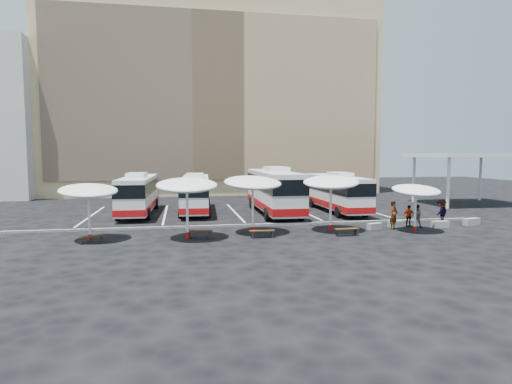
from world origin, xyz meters
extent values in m
plane|color=black|center=(0.00, 0.00, 0.00)|extent=(120.00, 120.00, 0.00)
cube|color=tan|center=(0.00, 32.00, 12.50)|extent=(42.00, 18.00, 25.00)
cube|color=tan|center=(0.00, 22.90, 12.00)|extent=(40.00, 0.30, 20.00)
cube|color=white|center=(24.00, 10.00, 5.00)|extent=(10.00, 8.00, 0.40)
cylinder|color=white|center=(20.00, 7.00, 2.40)|extent=(0.30, 0.30, 4.80)
cylinder|color=white|center=(20.00, 13.00, 2.40)|extent=(0.30, 0.30, 4.80)
cylinder|color=white|center=(28.00, 13.00, 2.40)|extent=(0.30, 0.30, 4.80)
cube|color=black|center=(0.00, 0.50, 0.07)|extent=(34.00, 0.25, 0.15)
cube|color=white|center=(-12.00, 8.00, 0.01)|extent=(0.15, 12.00, 0.01)
cube|color=white|center=(-6.00, 8.00, 0.01)|extent=(0.15, 12.00, 0.01)
cube|color=white|center=(0.00, 8.00, 0.01)|extent=(0.15, 12.00, 0.01)
cube|color=white|center=(6.00, 8.00, 0.01)|extent=(0.15, 12.00, 0.01)
cube|color=white|center=(12.00, 8.00, 0.01)|extent=(0.15, 12.00, 0.01)
cube|color=white|center=(-8.20, 8.35, 1.80)|extent=(2.69, 11.13, 2.77)
cube|color=black|center=(-8.20, 8.35, 2.35)|extent=(2.75, 11.19, 1.01)
cube|color=#AC0C0E|center=(-8.20, 8.35, 0.78)|extent=(2.75, 11.19, 0.51)
cube|color=#AC0C0E|center=(-8.01, 13.87, 1.11)|extent=(2.36, 0.27, 1.29)
cube|color=white|center=(-8.23, 7.43, 3.36)|extent=(1.57, 2.81, 0.37)
cylinder|color=black|center=(-9.24, 11.61, 0.46)|extent=(0.35, 0.93, 0.92)
cylinder|color=black|center=(-6.93, 11.53, 0.46)|extent=(0.35, 0.93, 0.92)
cylinder|color=black|center=(-9.48, 4.70, 0.46)|extent=(0.35, 0.93, 0.92)
cylinder|color=black|center=(-7.17, 4.62, 0.46)|extent=(0.35, 0.93, 0.92)
cube|color=white|center=(-3.40, 8.67, 1.75)|extent=(2.87, 10.87, 2.69)
cube|color=black|center=(-3.40, 8.67, 2.29)|extent=(2.93, 10.93, 0.99)
cube|color=#AC0C0E|center=(-3.40, 8.67, 0.76)|extent=(2.93, 10.93, 0.49)
cube|color=#AC0C0E|center=(-3.08, 14.04, 1.08)|extent=(2.30, 0.31, 1.25)
cube|color=white|center=(-3.45, 7.78, 3.27)|extent=(1.59, 2.77, 0.36)
cylinder|color=black|center=(-4.33, 11.87, 0.45)|extent=(0.37, 0.91, 0.90)
cylinder|color=black|center=(-2.09, 11.74, 0.45)|extent=(0.37, 0.91, 0.90)
cylinder|color=black|center=(-4.73, 5.16, 0.45)|extent=(0.37, 0.91, 0.90)
cylinder|color=black|center=(-2.49, 5.03, 0.45)|extent=(0.37, 0.91, 0.90)
cube|color=white|center=(3.18, 6.67, 2.05)|extent=(2.85, 12.68, 3.16)
cube|color=black|center=(3.18, 6.67, 2.69)|extent=(2.92, 12.74, 1.16)
cube|color=#AC0C0E|center=(3.18, 6.67, 0.90)|extent=(2.92, 12.74, 0.58)
cube|color=#AC0C0E|center=(3.29, 12.99, 1.26)|extent=(2.70, 0.26, 1.47)
cube|color=white|center=(3.16, 5.62, 3.84)|extent=(1.74, 3.19, 0.42)
cylinder|color=black|center=(1.93, 10.38, 0.53)|extent=(0.39, 1.06, 1.05)
cylinder|color=black|center=(4.56, 10.33, 0.53)|extent=(0.39, 1.06, 1.05)
cylinder|color=black|center=(1.79, 2.48, 0.53)|extent=(0.39, 1.06, 1.05)
cylinder|color=black|center=(4.42, 2.44, 0.53)|extent=(0.39, 1.06, 1.05)
cube|color=white|center=(8.89, 6.85, 1.79)|extent=(2.31, 11.03, 2.76)
cube|color=black|center=(8.89, 6.85, 2.34)|extent=(2.36, 11.08, 1.01)
cube|color=#AC0C0E|center=(8.89, 6.85, 0.78)|extent=(2.36, 11.08, 0.51)
cube|color=#AC0C0E|center=(8.89, 12.36, 1.10)|extent=(2.35, 0.19, 1.29)
cube|color=white|center=(8.88, 5.93, 3.35)|extent=(1.47, 2.76, 0.37)
cylinder|color=black|center=(7.74, 10.06, 0.46)|extent=(0.32, 0.92, 0.92)
cylinder|color=black|center=(10.04, 10.06, 0.46)|extent=(0.32, 0.92, 0.92)
cylinder|color=black|center=(7.73, 3.17, 0.46)|extent=(0.32, 0.92, 0.92)
cylinder|color=black|center=(10.03, 3.17, 0.46)|extent=(0.32, 0.92, 0.92)
cylinder|color=white|center=(-9.99, -2.92, 1.46)|extent=(0.17, 0.17, 2.92)
cylinder|color=#AC0C0E|center=(-9.99, -2.92, 0.19)|extent=(0.27, 0.27, 0.39)
ellipsoid|color=white|center=(-9.99, -2.92, 2.97)|extent=(4.24, 4.26, 1.00)
cylinder|color=white|center=(-4.32, -3.41, 1.60)|extent=(0.15, 0.15, 3.20)
cylinder|color=#AC0C0E|center=(-4.32, -3.41, 0.21)|extent=(0.24, 0.24, 0.43)
ellipsoid|color=white|center=(-4.32, -3.41, 3.25)|extent=(3.68, 3.73, 1.09)
cylinder|color=white|center=(-0.17, -2.34, 1.61)|extent=(0.17, 0.17, 3.23)
cylinder|color=#AC0C0E|center=(-0.17, -2.34, 0.22)|extent=(0.27, 0.27, 0.43)
ellipsoid|color=white|center=(-0.17, -2.34, 3.28)|extent=(4.19, 4.23, 1.11)
cylinder|color=white|center=(5.03, -2.41, 1.60)|extent=(0.19, 0.19, 3.20)
cylinder|color=#AC0C0E|center=(5.03, -2.41, 0.21)|extent=(0.30, 0.30, 0.43)
ellipsoid|color=white|center=(5.03, -2.41, 3.25)|extent=(4.69, 4.72, 1.10)
cylinder|color=white|center=(10.44, -3.57, 1.35)|extent=(0.13, 0.13, 2.70)
cylinder|color=#AC0C0E|center=(10.44, -3.57, 0.18)|extent=(0.21, 0.21, 0.36)
ellipsoid|color=white|center=(10.44, -3.57, 2.74)|extent=(3.22, 3.26, 0.92)
cube|color=#311C0B|center=(-9.77, -3.71, 0.41)|extent=(1.46, 0.85, 0.06)
cube|color=black|center=(-10.30, -3.90, 0.19)|extent=(0.18, 0.36, 0.38)
cube|color=black|center=(-9.24, -3.51, 0.19)|extent=(0.18, 0.36, 0.38)
cube|color=#311C0B|center=(-3.62, -3.29, 0.45)|extent=(1.62, 0.78, 0.06)
cube|color=black|center=(-4.22, -3.14, 0.21)|extent=(0.16, 0.40, 0.42)
cube|color=black|center=(-3.01, -3.44, 0.21)|extent=(0.16, 0.40, 0.42)
cube|color=#311C0B|center=(0.15, -3.84, 0.43)|extent=(1.52, 0.41, 0.06)
cube|color=black|center=(-0.46, -3.83, 0.20)|extent=(0.06, 0.38, 0.40)
cube|color=black|center=(0.76, -3.84, 0.20)|extent=(0.06, 0.38, 0.40)
cube|color=#311C0B|center=(5.47, -4.17, 0.44)|extent=(1.56, 0.54, 0.06)
cube|color=black|center=(4.86, -4.22, 0.20)|extent=(0.10, 0.39, 0.41)
cube|color=black|center=(6.08, -4.11, 0.20)|extent=(0.10, 0.39, 0.41)
cube|color=gray|center=(8.25, -2.25, 0.21)|extent=(1.16, 0.71, 0.41)
cube|color=gray|center=(10.15, -1.59, 0.21)|extent=(1.16, 0.58, 0.42)
cube|color=gray|center=(13.02, -2.42, 0.23)|extent=(1.24, 0.46, 0.46)
cube|color=gray|center=(15.90, -1.84, 0.24)|extent=(1.37, 0.74, 0.49)
imported|color=black|center=(9.48, -2.52, 0.96)|extent=(0.84, 0.78, 1.92)
imported|color=black|center=(11.50, -2.02, 0.79)|extent=(0.96, 0.89, 1.59)
imported|color=black|center=(11.08, -1.65, 0.76)|extent=(0.89, 0.37, 1.52)
imported|color=black|center=(13.82, -1.30, 0.93)|extent=(1.38, 1.18, 1.86)
camera|label=1|loc=(-4.74, -29.05, 5.05)|focal=30.00mm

